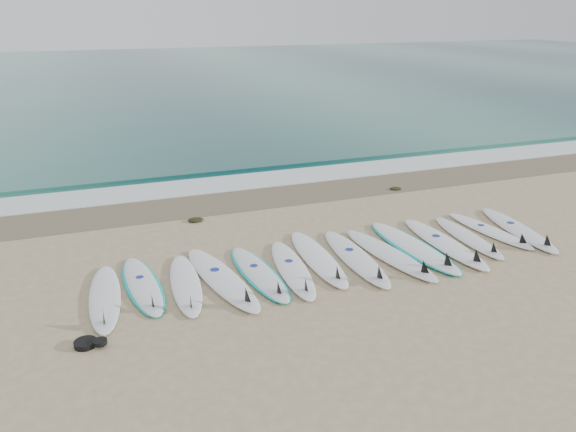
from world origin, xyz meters
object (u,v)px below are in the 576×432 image
object	(u,v)px
surfboard_0	(105,298)
leash_coil	(89,343)
surfboard_7	(357,258)
surfboard_13	(519,230)

from	to	relation	value
surfboard_0	leash_coil	bearing A→B (deg)	-99.43
surfboard_0	surfboard_7	world-z (taller)	surfboard_7
surfboard_13	leash_coil	world-z (taller)	surfboard_13
surfboard_0	leash_coil	size ratio (longest dim) A/B	5.42
surfboard_7	surfboard_0	bearing A→B (deg)	-178.02
surfboard_7	leash_coil	world-z (taller)	surfboard_7
surfboard_7	surfboard_13	distance (m)	3.94
surfboard_0	surfboard_7	bearing A→B (deg)	2.99
surfboard_7	leash_coil	distance (m)	5.05
surfboard_13	leash_coil	distance (m)	8.93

